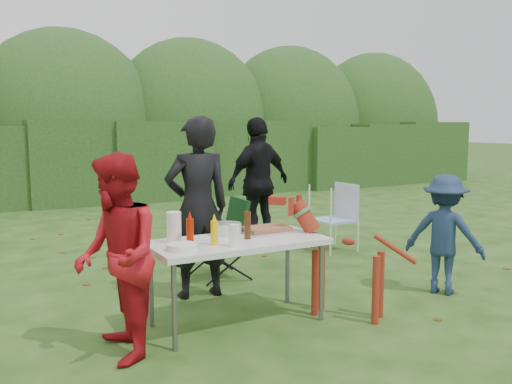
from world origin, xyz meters
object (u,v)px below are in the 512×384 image
dog (348,260)px  camping_chair (220,239)px  folding_table (238,246)px  person_cook (197,208)px  person_red_jacket (117,257)px  lawn_chair (333,217)px  child (444,234)px  beer_bottle (247,225)px  ketchup_bottle (190,232)px  paper_towel_roll (174,227)px  mustard_bottle (214,233)px  person_black_puffy (259,182)px

dog → camping_chair: bearing=-20.5°
folding_table → person_cook: 0.89m
person_red_jacket → lawn_chair: person_red_jacket is taller
child → beer_bottle: child is taller
ketchup_bottle → paper_towel_roll: paper_towel_roll is taller
camping_chair → beer_bottle: (-0.37, -1.36, 0.41)m
child → mustard_bottle: (-2.49, 0.15, 0.23)m
folding_table → person_red_jacket: (-1.08, -0.20, 0.07)m
person_red_jacket → dog: (2.03, -0.11, -0.24)m
paper_towel_roll → mustard_bottle: bearing=-40.8°
dog → mustard_bottle: bearing=42.6°
dog → lawn_chair: size_ratio=1.19×
dog → lawn_chair: 2.58m
folding_table → paper_towel_roll: paper_towel_roll is taller
person_red_jacket → dog: size_ratio=1.39×
folding_table → dog: size_ratio=1.38×
child → lawn_chair: bearing=-35.4°
mustard_bottle → paper_towel_roll: paper_towel_roll is taller
lawn_chair → paper_towel_roll: paper_towel_roll is taller
ketchup_bottle → person_cook: bearing=63.8°
person_cook → ketchup_bottle: bearing=68.7°
lawn_chair → person_black_puffy: bearing=-45.5°
beer_bottle → folding_table: bearing=170.8°
lawn_chair → beer_bottle: size_ratio=3.81×
person_red_jacket → beer_bottle: person_red_jacket is taller
camping_chair → mustard_bottle: bearing=66.5°
camping_chair → ketchup_bottle: ketchup_bottle is taller
person_cook → person_red_jacket: bearing=49.5°
person_black_puffy → folding_table: bearing=44.3°
person_red_jacket → camping_chair: bearing=140.0°
dog → paper_towel_roll: size_ratio=4.19×
person_red_jacket → lawn_chair: (3.47, 2.02, -0.30)m
beer_bottle → person_cook: bearing=96.0°
folding_table → beer_bottle: beer_bottle is taller
camping_chair → paper_towel_roll: paper_towel_roll is taller
person_red_jacket → mustard_bottle: bearing=102.6°
child → beer_bottle: 2.17m
lawn_chair → paper_towel_roll: size_ratio=3.52×
child → ketchup_bottle: child is taller
paper_towel_roll → lawn_chair: bearing=30.2°
camping_chair → lawn_chair: bearing=-163.0°
person_red_jacket → child: (3.31, -0.04, -0.15)m
dog → paper_towel_roll: 1.57m
child → lawn_chair: 2.07m
beer_bottle → lawn_chair: bearing=38.7°
child → person_black_puffy: bearing=-18.6°
person_cook → person_black_puffy: size_ratio=0.99×
camping_chair → beer_bottle: 1.47m
beer_bottle → person_black_puffy: bearing=59.1°
person_black_puffy → camping_chair: 1.72m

